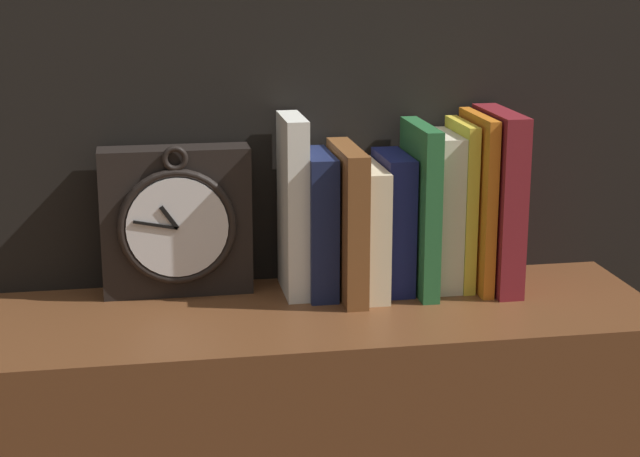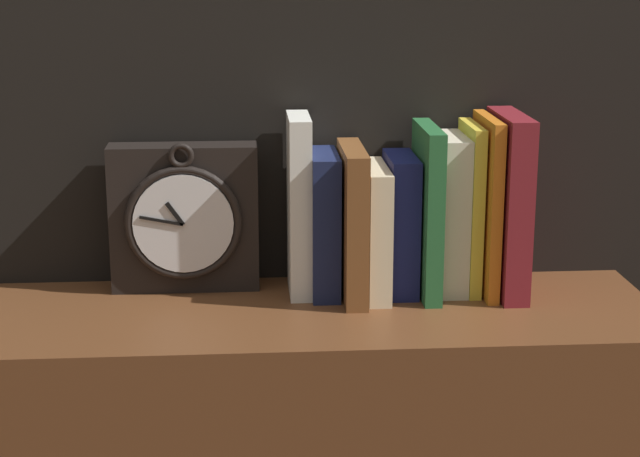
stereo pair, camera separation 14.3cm
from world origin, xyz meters
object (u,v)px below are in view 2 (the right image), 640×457
clock (184,218)px  book_slot1_navy (324,223)px  book_slot2_brown (352,222)px  book_slot8_orange (486,205)px  book_slot0_white (299,205)px  book_slot4_navy (401,224)px  book_slot6_cream (449,213)px  book_slot3_cream (375,230)px  book_slot9_maroon (508,204)px  book_slot7_yellow (470,208)px  book_slot5_green (427,211)px

clock → book_slot1_navy: clock is taller
book_slot2_brown → book_slot8_orange: (0.19, 0.01, 0.02)m
book_slot0_white → book_slot1_navy: book_slot0_white is taller
book_slot4_navy → book_slot6_cream: 0.07m
book_slot3_cream → book_slot9_maroon: size_ratio=0.72×
book_slot7_yellow → book_slot1_navy: bearing=-179.3°
book_slot3_cream → book_slot8_orange: (0.16, 0.00, 0.03)m
book_slot0_white → book_slot7_yellow: bearing=-0.8°
book_slot2_brown → book_slot1_navy: bearing=155.5°
book_slot2_brown → book_slot7_yellow: size_ratio=0.89×
book_slot1_navy → book_slot4_navy: size_ratio=1.03×
book_slot3_cream → book_slot5_green: bearing=-1.6°
book_slot6_cream → book_slot9_maroon: size_ratio=0.87×
clock → book_slot3_cream: size_ratio=1.19×
book_slot1_navy → book_slot9_maroon: bearing=-3.4°
book_slot0_white → book_slot8_orange: 0.26m
book_slot0_white → book_slot9_maroon: 0.30m
clock → book_slot6_cream: book_slot6_cream is taller
book_slot2_brown → book_slot4_navy: 0.07m
clock → book_slot2_brown: bearing=-11.1°
book_slot7_yellow → book_slot3_cream: bearing=-174.8°
book_slot8_orange → book_slot3_cream: bearing=-179.7°
book_slot7_yellow → book_slot8_orange: bearing=-30.0°
book_slot2_brown → book_slot3_cream: book_slot2_brown is taller
book_slot1_navy → book_slot2_brown: 0.04m
clock → book_slot8_orange: (0.43, -0.04, 0.02)m
book_slot0_white → book_slot1_navy: size_ratio=1.26×
book_slot8_orange → book_slot7_yellow: bearing=150.0°
clock → book_slot8_orange: bearing=-5.1°
book_slot9_maroon → book_slot6_cream: bearing=166.8°
clock → book_slot7_yellow: 0.41m
book_slot5_green → book_slot7_yellow: (0.06, 0.01, -0.00)m
book_slot3_cream → book_slot4_navy: 0.04m
book_slot6_cream → book_slot3_cream: bearing=-172.8°
book_slot8_orange → book_slot0_white: bearing=176.7°
book_slot1_navy → book_slot7_yellow: (0.21, 0.00, 0.02)m
book_slot6_cream → book_slot7_yellow: size_ratio=0.93×
clock → book_slot9_maroon: size_ratio=0.85×
book_slot3_cream → book_slot7_yellow: size_ratio=0.77×
book_slot0_white → book_slot4_navy: (0.14, -0.00, -0.03)m
book_slot2_brown → book_slot9_maroon: book_slot9_maroon is taller
book_slot3_cream → book_slot5_green: (0.07, -0.00, 0.03)m
book_slot4_navy → book_slot9_maroon: size_ratio=0.77×
book_slot1_navy → book_slot8_orange: book_slot8_orange is taller
book_slot4_navy → book_slot8_orange: bearing=-5.4°
clock → book_slot7_yellow: size_ratio=0.91×
clock → book_slot2_brown: size_ratio=1.03×
book_slot0_white → book_slot5_green: bearing=-5.8°
book_slot5_green → book_slot8_orange: (0.08, 0.00, 0.01)m
book_slot7_yellow → book_slot5_green: bearing=-167.2°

